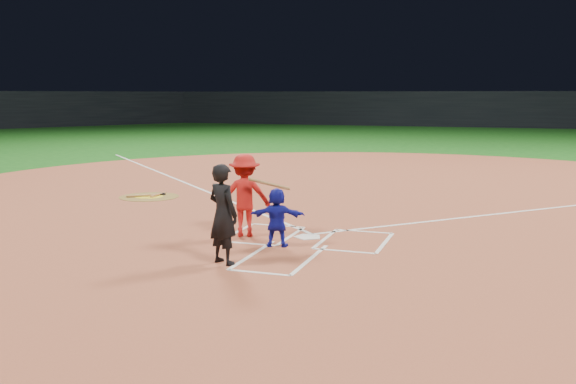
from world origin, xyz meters
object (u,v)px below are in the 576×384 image
(catcher, at_px, (277,217))
(umpire, at_px, (223,214))
(home_plate, at_px, (308,237))
(on_deck_circle, at_px, (149,197))
(batter_at_plate, at_px, (245,195))

(catcher, height_order, umpire, umpire)
(home_plate, distance_m, catcher, 1.15)
(on_deck_circle, bearing_deg, catcher, -39.37)
(on_deck_circle, distance_m, batter_at_plate, 6.04)
(home_plate, height_order, on_deck_circle, home_plate)
(catcher, relative_size, batter_at_plate, 0.67)
(on_deck_circle, height_order, catcher, catcher)
(home_plate, distance_m, umpire, 2.71)
(umpire, bearing_deg, batter_at_plate, -53.16)
(batter_at_plate, bearing_deg, on_deck_circle, 139.79)
(catcher, height_order, batter_at_plate, batter_at_plate)
(on_deck_circle, distance_m, umpire, 7.90)
(catcher, distance_m, batter_at_plate, 1.17)
(on_deck_circle, relative_size, umpire, 0.97)
(home_plate, distance_m, on_deck_circle, 6.85)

